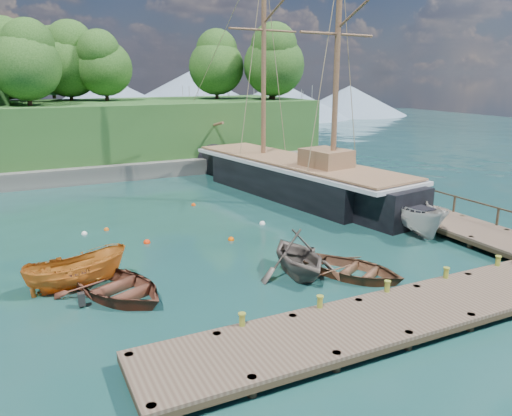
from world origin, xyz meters
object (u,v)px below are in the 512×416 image
Objects in this scene: rowboat_2 at (354,277)px; motorboat_orange at (78,287)px; rowboat_1 at (298,275)px; schooner at (295,180)px; cabin_boat_white at (415,232)px; rowboat_0 at (118,296)px.

rowboat_2 is 11.67m from motorboat_orange.
rowboat_1 is at bearing -116.05° from motorboat_orange.
schooner is at bearing -66.16° from motorboat_orange.
cabin_boat_white is at bearing -2.13° from rowboat_2.
cabin_boat_white is (8.99, 2.40, 0.00)m from rowboat_1.
motorboat_orange reaches higher than rowboat_0.
motorboat_orange is (-8.83, 2.86, 0.00)m from rowboat_1.
schooner is at bearing 116.77° from cabin_boat_white.
rowboat_2 is at bearing -118.56° from motorboat_orange.
rowboat_1 is 2.43m from rowboat_2.
schooner is (-1.61, 10.57, 1.10)m from cabin_boat_white.
rowboat_2 is at bearing -23.74° from rowboat_1.
rowboat_0 is 0.92× the size of cabin_boat_white.
rowboat_2 is at bearing -134.16° from cabin_boat_white.
rowboat_0 is 0.19× the size of schooner.
schooner is (7.38, 12.97, 1.10)m from rowboat_1.
rowboat_0 is 16.55m from cabin_boat_white.
rowboat_1 is 0.76× the size of cabin_boat_white.
cabin_boat_white is at bearing -90.80° from schooner.
cabin_boat_white is at bearing 21.25° from rowboat_1.
rowboat_1 reaches higher than rowboat_0.
schooner is at bearing 13.20° from rowboat_0.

